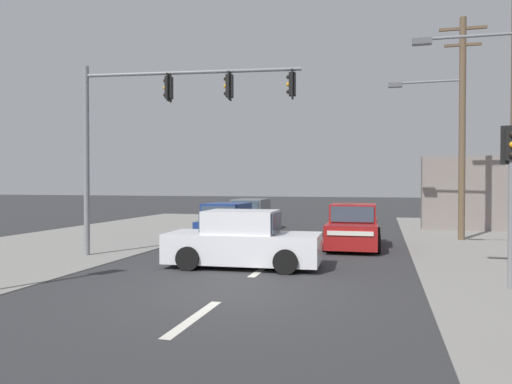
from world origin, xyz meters
TOP-DOWN VIEW (x-y plane):
  - ground_plane at (0.00, 0.00)m, footprint 140.00×140.00m
  - lane_dash_near at (0.00, -2.00)m, footprint 0.20×2.40m
  - lane_dash_mid at (0.00, 3.00)m, footprint 0.20×2.40m
  - lane_dash_far at (0.00, 8.00)m, footprint 0.20×2.40m
  - kerb_left_verge at (-8.50, 4.00)m, footprint 8.00×40.00m
  - utility_pole_midground_right at (6.71, 5.93)m, footprint 3.78×0.31m
  - utility_pole_background_right at (6.07, 11.48)m, footprint 3.78×0.32m
  - traffic_signal_mast at (-3.61, 4.27)m, footprint 6.86×1.00m
  - pedestal_signal_right_kerb at (5.82, 1.81)m, footprint 0.44×0.30m
  - sedan_kerbside_parked at (-0.59, 3.19)m, footprint 4.30×2.02m
  - hatchback_oncoming_near at (-2.70, 8.60)m, footprint 1.84×3.67m
  - sedan_receding_far at (2.12, 8.10)m, footprint 1.92×4.26m
  - hatchback_oncoming_mid at (-3.05, 13.52)m, footprint 1.85×3.68m

SIDE VIEW (x-z plane):
  - ground_plane at x=0.00m, z-range 0.00..0.00m
  - lane_dash_near at x=0.00m, z-range 0.00..0.01m
  - lane_dash_mid at x=0.00m, z-range 0.00..0.01m
  - lane_dash_far at x=0.00m, z-range 0.00..0.01m
  - kerb_left_verge at x=-8.50m, z-range 0.00..0.02m
  - hatchback_oncoming_near at x=-2.70m, z-range -0.06..1.47m
  - hatchback_oncoming_mid at x=-3.05m, z-range -0.06..1.47m
  - sedan_kerbside_parked at x=-0.59m, z-range -0.08..1.48m
  - sedan_receding_far at x=2.12m, z-range -0.08..1.48m
  - pedestal_signal_right_kerb at x=5.82m, z-range 0.64..4.20m
  - traffic_signal_mast at x=-3.61m, z-range 1.35..7.35m
  - utility_pole_background_right at x=6.07m, z-range 0.36..9.29m
  - utility_pole_midground_right at x=6.71m, z-range 0.36..9.59m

